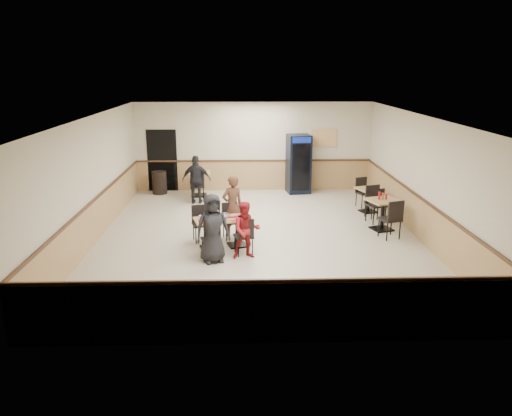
{
  "coord_description": "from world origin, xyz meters",
  "views": [
    {
      "loc": [
        -0.42,
        -11.84,
        4.12
      ],
      "look_at": [
        -0.08,
        -0.5,
        0.9
      ],
      "focal_mm": 35.0,
      "sensor_mm": 36.0,
      "label": 1
    }
  ],
  "objects_px": {
    "diner_woman_left": "(213,228)",
    "back_table": "(199,180)",
    "side_table_far": "(369,196)",
    "diner_woman_right": "(246,230)",
    "trash_bin": "(160,183)",
    "diner_man_opposite": "(232,205)",
    "pepsi_cooler": "(298,164)",
    "main_table": "(223,228)",
    "lone_diner": "(196,180)",
    "side_table_near": "(383,210)"
  },
  "relations": [
    {
      "from": "back_table",
      "to": "trash_bin",
      "type": "relative_size",
      "value": 1.07
    },
    {
      "from": "lone_diner",
      "to": "side_table_near",
      "type": "xyz_separation_m",
      "value": [
        5.06,
        -2.8,
        -0.21
      ]
    },
    {
      "from": "main_table",
      "to": "back_table",
      "type": "relative_size",
      "value": 1.78
    },
    {
      "from": "main_table",
      "to": "lone_diner",
      "type": "bearing_deg",
      "value": 88.36
    },
    {
      "from": "diner_woman_right",
      "to": "pepsi_cooler",
      "type": "distance_m",
      "value": 6.26
    },
    {
      "from": "diner_woman_left",
      "to": "main_table",
      "type": "bearing_deg",
      "value": 58.61
    },
    {
      "from": "trash_bin",
      "to": "side_table_near",
      "type": "bearing_deg",
      "value": -32.34
    },
    {
      "from": "diner_woman_left",
      "to": "back_table",
      "type": "distance_m",
      "value": 5.84
    },
    {
      "from": "diner_woman_right",
      "to": "lone_diner",
      "type": "height_order",
      "value": "lone_diner"
    },
    {
      "from": "diner_woman_left",
      "to": "pepsi_cooler",
      "type": "relative_size",
      "value": 0.78
    },
    {
      "from": "diner_man_opposite",
      "to": "side_table_far",
      "type": "height_order",
      "value": "diner_man_opposite"
    },
    {
      "from": "diner_woman_left",
      "to": "side_table_near",
      "type": "bearing_deg",
      "value": 7.13
    },
    {
      "from": "diner_woman_right",
      "to": "diner_woman_left",
      "type": "bearing_deg",
      "value": -172.61
    },
    {
      "from": "pepsi_cooler",
      "to": "trash_bin",
      "type": "xyz_separation_m",
      "value": [
        -4.67,
        -0.04,
        -0.6
      ]
    },
    {
      "from": "diner_woman_right",
      "to": "side_table_far",
      "type": "xyz_separation_m",
      "value": [
        3.62,
        3.55,
        -0.17
      ]
    },
    {
      "from": "side_table_far",
      "to": "trash_bin",
      "type": "height_order",
      "value": "trash_bin"
    },
    {
      "from": "diner_woman_right",
      "to": "trash_bin",
      "type": "xyz_separation_m",
      "value": [
        -2.84,
        5.94,
        -0.27
      ]
    },
    {
      "from": "side_table_far",
      "to": "diner_woman_left",
      "type": "bearing_deg",
      "value": -139.32
    },
    {
      "from": "diner_woman_left",
      "to": "trash_bin",
      "type": "height_order",
      "value": "diner_woman_left"
    },
    {
      "from": "pepsi_cooler",
      "to": "trash_bin",
      "type": "bearing_deg",
      "value": 173.28
    },
    {
      "from": "back_table",
      "to": "pepsi_cooler",
      "type": "height_order",
      "value": "pepsi_cooler"
    },
    {
      "from": "pepsi_cooler",
      "to": "side_table_near",
      "type": "bearing_deg",
      "value": -74.21
    },
    {
      "from": "diner_woman_right",
      "to": "trash_bin",
      "type": "distance_m",
      "value": 6.59
    },
    {
      "from": "diner_man_opposite",
      "to": "diner_woman_left",
      "type": "bearing_deg",
      "value": 47.98
    },
    {
      "from": "side_table_near",
      "to": "side_table_far",
      "type": "xyz_separation_m",
      "value": [
        0.05,
        1.67,
        -0.06
      ]
    },
    {
      "from": "diner_man_opposite",
      "to": "pepsi_cooler",
      "type": "xyz_separation_m",
      "value": [
        2.15,
        4.4,
        0.2
      ]
    },
    {
      "from": "main_table",
      "to": "side_table_near",
      "type": "xyz_separation_m",
      "value": [
        4.1,
        1.19,
        0.07
      ]
    },
    {
      "from": "main_table",
      "to": "trash_bin",
      "type": "relative_size",
      "value": 1.91
    },
    {
      "from": "diner_man_opposite",
      "to": "diner_woman_right",
      "type": "bearing_deg",
      "value": 72.51
    },
    {
      "from": "main_table",
      "to": "back_table",
      "type": "xyz_separation_m",
      "value": [
        -0.96,
        4.9,
        0.06
      ]
    },
    {
      "from": "diner_man_opposite",
      "to": "side_table_far",
      "type": "relative_size",
      "value": 1.83
    },
    {
      "from": "diner_man_opposite",
      "to": "pepsi_cooler",
      "type": "relative_size",
      "value": 0.79
    },
    {
      "from": "pepsi_cooler",
      "to": "trash_bin",
      "type": "height_order",
      "value": "pepsi_cooler"
    },
    {
      "from": "diner_woman_left",
      "to": "diner_woman_right",
      "type": "relative_size",
      "value": 1.18
    },
    {
      "from": "diner_woman_left",
      "to": "back_table",
      "type": "height_order",
      "value": "diner_woman_left"
    },
    {
      "from": "diner_man_opposite",
      "to": "side_table_near",
      "type": "distance_m",
      "value": 3.92
    },
    {
      "from": "diner_woman_right",
      "to": "side_table_far",
      "type": "bearing_deg",
      "value": 36.6
    },
    {
      "from": "side_table_near",
      "to": "side_table_far",
      "type": "relative_size",
      "value": 1.12
    },
    {
      "from": "side_table_far",
      "to": "back_table",
      "type": "height_order",
      "value": "back_table"
    },
    {
      "from": "diner_woman_left",
      "to": "diner_woman_right",
      "type": "distance_m",
      "value": 0.77
    },
    {
      "from": "lone_diner",
      "to": "side_table_near",
      "type": "bearing_deg",
      "value": 153.29
    },
    {
      "from": "diner_woman_right",
      "to": "back_table",
      "type": "height_order",
      "value": "diner_woman_right"
    },
    {
      "from": "diner_woman_left",
      "to": "trash_bin",
      "type": "distance_m",
      "value": 6.5
    },
    {
      "from": "side_table_near",
      "to": "main_table",
      "type": "bearing_deg",
      "value": -163.83
    },
    {
      "from": "pepsi_cooler",
      "to": "lone_diner",
      "type": "bearing_deg",
      "value": -165.77
    },
    {
      "from": "main_table",
      "to": "diner_woman_left",
      "type": "distance_m",
      "value": 0.96
    },
    {
      "from": "trash_bin",
      "to": "back_table",
      "type": "bearing_deg",
      "value": -14.48
    },
    {
      "from": "diner_woman_right",
      "to": "back_table",
      "type": "xyz_separation_m",
      "value": [
        -1.49,
        5.59,
        -0.11
      ]
    },
    {
      "from": "side_table_far",
      "to": "pepsi_cooler",
      "type": "relative_size",
      "value": 0.43
    },
    {
      "from": "lone_diner",
      "to": "pepsi_cooler",
      "type": "xyz_separation_m",
      "value": [
        3.31,
        1.3,
        0.23
      ]
    }
  ]
}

